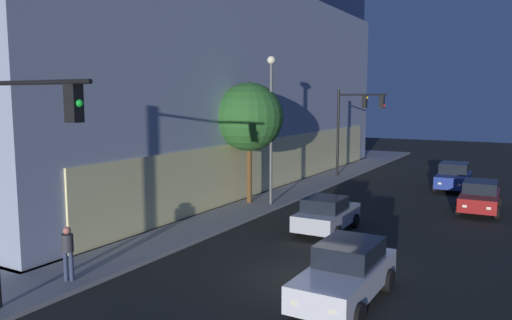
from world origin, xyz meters
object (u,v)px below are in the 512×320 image
at_px(traffic_light_near_corner, 18,155).
at_px(car_red, 480,196).
at_px(sidewalk_tree, 249,117).
at_px(street_lamp_sidewalk, 271,112).
at_px(car_white, 346,272).
at_px(pedestrian_waiting, 68,249).
at_px(traffic_light_far_corner, 356,115).
at_px(modern_building, 105,69).
at_px(car_blue, 453,177).
at_px(car_silver, 327,214).

bearing_deg(traffic_light_near_corner, car_red, -24.48).
bearing_deg(sidewalk_tree, street_lamp_sidewalk, -79.31).
bearing_deg(car_white, car_red, -8.36).
bearing_deg(sidewalk_tree, car_red, -68.49).
xyz_separation_m(pedestrian_waiting, car_white, (3.10, -8.01, -0.32)).
height_order(traffic_light_far_corner, pedestrian_waiting, traffic_light_far_corner).
height_order(modern_building, sidewalk_tree, modern_building).
bearing_deg(car_white, modern_building, 58.92).
bearing_deg(car_blue, modern_building, 101.18).
relative_size(traffic_light_near_corner, car_white, 1.38).
xyz_separation_m(modern_building, traffic_light_near_corner, (-20.68, -18.50, -3.73)).
bearing_deg(traffic_light_far_corner, car_silver, -166.00).
xyz_separation_m(traffic_light_far_corner, sidewalk_tree, (-11.61, 2.14, 0.20)).
distance_m(traffic_light_far_corner, car_blue, 8.08).
bearing_deg(traffic_light_far_corner, sidewalk_tree, 169.57).
distance_m(traffic_light_near_corner, car_silver, 13.28).
relative_size(traffic_light_near_corner, car_blue, 1.55).
bearing_deg(car_blue, sidewalk_tree, 138.28).
bearing_deg(traffic_light_near_corner, car_white, -52.21).
bearing_deg(traffic_light_near_corner, modern_building, 41.82).
relative_size(street_lamp_sidewalk, car_red, 1.82).
distance_m(sidewalk_tree, car_red, 12.79).
bearing_deg(car_red, pedestrian_waiting, 150.06).
bearing_deg(car_silver, car_red, -35.72).
bearing_deg(car_silver, traffic_light_near_corner, 163.74).
xyz_separation_m(traffic_light_near_corner, traffic_light_far_corner, (27.03, 0.10, 0.23)).
relative_size(traffic_light_near_corner, car_red, 1.46).
bearing_deg(car_blue, car_red, -160.05).
distance_m(car_silver, car_red, 9.36).
relative_size(street_lamp_sidewalk, car_silver, 1.96).
relative_size(traffic_light_far_corner, sidewalk_tree, 0.97).
bearing_deg(traffic_light_near_corner, car_silver, -16.26).
height_order(street_lamp_sidewalk, car_red, street_lamp_sidewalk).
height_order(modern_building, traffic_light_far_corner, modern_building).
bearing_deg(car_silver, car_blue, -14.00).
height_order(traffic_light_near_corner, car_blue, traffic_light_near_corner).
height_order(traffic_light_far_corner, car_silver, traffic_light_far_corner).
relative_size(modern_building, traffic_light_far_corner, 5.89).
bearing_deg(pedestrian_waiting, street_lamp_sidewalk, -0.35).
distance_m(sidewalk_tree, pedestrian_waiting, 13.70).
height_order(traffic_light_far_corner, car_red, traffic_light_far_corner).
xyz_separation_m(street_lamp_sidewalk, pedestrian_waiting, (-13.39, 0.08, -3.95)).
bearing_deg(car_white, traffic_light_far_corner, 17.94).
bearing_deg(street_lamp_sidewalk, car_silver, -126.42).
height_order(car_white, car_red, car_white).
relative_size(traffic_light_far_corner, car_red, 1.46).
distance_m(pedestrian_waiting, car_silver, 11.05).
relative_size(pedestrian_waiting, car_silver, 0.43).
xyz_separation_m(street_lamp_sidewalk, sidewalk_tree, (-0.23, 1.23, -0.29)).
height_order(traffic_light_near_corner, car_white, traffic_light_near_corner).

